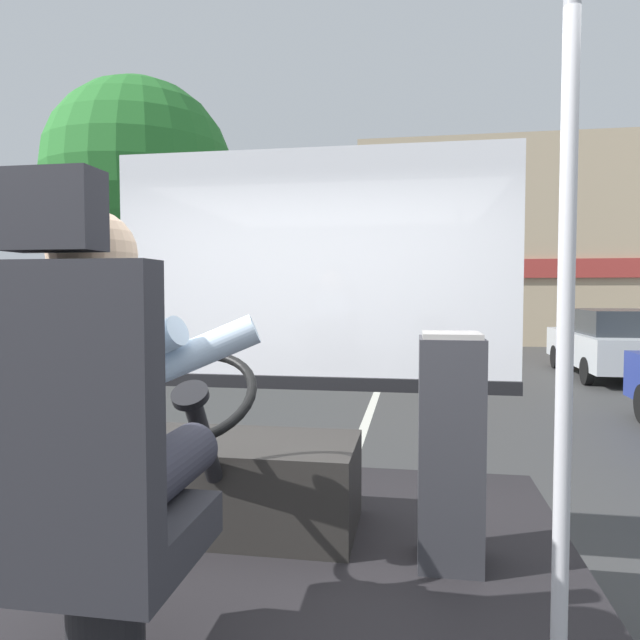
# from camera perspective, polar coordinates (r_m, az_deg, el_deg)

# --- Properties ---
(ground) EXTENTS (18.00, 44.00, 0.06)m
(ground) POSITION_cam_1_polar(r_m,az_deg,el_deg) (10.80, 5.95, -6.74)
(ground) COLOR #3A3A3A
(driver_seat) EXTENTS (0.48, 0.48, 1.34)m
(driver_seat) POSITION_cam_1_polar(r_m,az_deg,el_deg) (1.57, -22.50, -15.67)
(driver_seat) COLOR black
(driver_seat) RESTS_ON bus_floor
(bus_driver) EXTENTS (0.72, 0.59, 0.80)m
(bus_driver) POSITION_cam_1_polar(r_m,az_deg,el_deg) (1.63, -20.36, -8.08)
(bus_driver) COLOR #282833
(bus_driver) RESTS_ON driver_seat
(steering_console) EXTENTS (1.10, 1.02, 0.85)m
(steering_console) POSITION_cam_1_polar(r_m,az_deg,el_deg) (2.71, -8.56, -15.54)
(steering_console) COLOR #282623
(steering_console) RESTS_ON bus_floor
(handrail_pole) EXTENTS (0.04, 0.04, 2.22)m
(handrail_pole) POSITION_cam_1_polar(r_m,az_deg,el_deg) (1.64, 23.42, 3.91)
(handrail_pole) COLOR #B7B7BC
(handrail_pole) RESTS_ON bus_floor
(fare_box) EXTENTS (0.25, 0.27, 0.91)m
(fare_box) POSITION_cam_1_polar(r_m,az_deg,el_deg) (2.35, 12.88, -12.47)
(fare_box) COLOR #333338
(fare_box) RESTS_ON bus_floor
(windshield_panel) EXTENTS (2.50, 0.08, 1.48)m
(windshield_panel) POSITION_cam_1_polar(r_m,az_deg,el_deg) (3.50, -0.90, 2.40)
(windshield_panel) COLOR white
(street_tree) EXTENTS (3.42, 3.42, 5.67)m
(street_tree) POSITION_cam_1_polar(r_m,az_deg,el_deg) (11.38, -17.61, 13.73)
(street_tree) COLOR #4C3828
(street_tree) RESTS_ON ground
(shop_building) EXTENTS (12.90, 5.46, 6.84)m
(shop_building) POSITION_cam_1_polar(r_m,az_deg,el_deg) (22.33, 21.27, 6.88)
(shop_building) COLOR tan
(shop_building) RESTS_ON ground
(parked_car_silver) EXTENTS (1.84, 3.88, 1.41)m
(parked_car_silver) POSITION_cam_1_polar(r_m,az_deg,el_deg) (13.27, 27.37, -2.00)
(parked_car_silver) COLOR silver
(parked_car_silver) RESTS_ON ground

